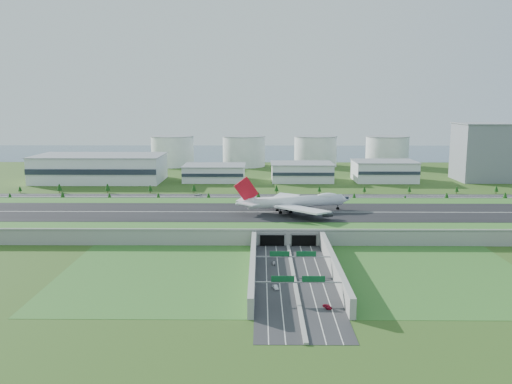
{
  "coord_description": "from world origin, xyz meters",
  "views": [
    {
      "loc": [
        -14.51,
        -332.33,
        77.15
      ],
      "look_at": [
        -17.99,
        35.0,
        15.01
      ],
      "focal_mm": 38.0,
      "sensor_mm": 36.0,
      "label": 1
    }
  ],
  "objects_px": {
    "boeing_747": "(295,202)",
    "car_4": "(132,199)",
    "fuel_tank_a": "(173,151)",
    "car_2": "(304,252)",
    "office_tower": "(481,152)",
    "car_6": "(473,199)",
    "car_5": "(322,195)",
    "car_3": "(327,306)",
    "car_0": "(274,263)",
    "car_1": "(275,287)",
    "car_7": "(198,195)"
  },
  "relations": [
    {
      "from": "car_3",
      "to": "car_5",
      "type": "distance_m",
      "value": 242.96
    },
    {
      "from": "car_2",
      "to": "car_3",
      "type": "distance_m",
      "value": 73.5
    },
    {
      "from": "car_1",
      "to": "car_4",
      "type": "bearing_deg",
      "value": 104.68
    },
    {
      "from": "car_5",
      "to": "car_7",
      "type": "relative_size",
      "value": 0.69
    },
    {
      "from": "car_2",
      "to": "office_tower",
      "type": "bearing_deg",
      "value": -102.99
    },
    {
      "from": "car_3",
      "to": "car_6",
      "type": "distance_m",
      "value": 264.78
    },
    {
      "from": "car_3",
      "to": "fuel_tank_a",
      "type": "bearing_deg",
      "value": -94.93
    },
    {
      "from": "boeing_747",
      "to": "car_0",
      "type": "xyz_separation_m",
      "value": [
        -15.0,
        -84.89,
        -13.86
      ]
    },
    {
      "from": "office_tower",
      "to": "car_1",
      "type": "distance_m",
      "value": 376.88
    },
    {
      "from": "car_0",
      "to": "car_2",
      "type": "xyz_separation_m",
      "value": [
        15.75,
        18.58,
        -0.02
      ]
    },
    {
      "from": "boeing_747",
      "to": "car_4",
      "type": "distance_m",
      "value": 150.15
    },
    {
      "from": "fuel_tank_a",
      "to": "car_3",
      "type": "bearing_deg",
      "value": -73.79
    },
    {
      "from": "office_tower",
      "to": "car_6",
      "type": "relative_size",
      "value": 10.11
    },
    {
      "from": "car_0",
      "to": "car_3",
      "type": "height_order",
      "value": "car_0"
    },
    {
      "from": "car_0",
      "to": "car_1",
      "type": "bearing_deg",
      "value": -95.89
    },
    {
      "from": "car_2",
      "to": "car_7",
      "type": "xyz_separation_m",
      "value": [
        -73.89,
        168.31,
        0.15
      ]
    },
    {
      "from": "office_tower",
      "to": "car_0",
      "type": "height_order",
      "value": "office_tower"
    },
    {
      "from": "office_tower",
      "to": "car_2",
      "type": "relative_size",
      "value": 10.66
    },
    {
      "from": "fuel_tank_a",
      "to": "car_1",
      "type": "height_order",
      "value": "fuel_tank_a"
    },
    {
      "from": "car_3",
      "to": "car_6",
      "type": "height_order",
      "value": "car_6"
    },
    {
      "from": "office_tower",
      "to": "boeing_747",
      "type": "xyz_separation_m",
      "value": [
        -193.35,
        -193.86,
        -12.79
      ]
    },
    {
      "from": "fuel_tank_a",
      "to": "car_0",
      "type": "height_order",
      "value": "fuel_tank_a"
    },
    {
      "from": "office_tower",
      "to": "car_0",
      "type": "xyz_separation_m",
      "value": [
        -208.35,
        -278.75,
        -26.65
      ]
    },
    {
      "from": "fuel_tank_a",
      "to": "car_2",
      "type": "xyz_separation_m",
      "value": [
        127.4,
        -375.17,
        -16.66
      ]
    },
    {
      "from": "fuel_tank_a",
      "to": "car_3",
      "type": "height_order",
      "value": "fuel_tank_a"
    },
    {
      "from": "boeing_747",
      "to": "car_2",
      "type": "bearing_deg",
      "value": -103.86
    },
    {
      "from": "boeing_747",
      "to": "car_6",
      "type": "bearing_deg",
      "value": 15.82
    },
    {
      "from": "car_5",
      "to": "car_6",
      "type": "xyz_separation_m",
      "value": [
        115.79,
        -17.38,
        0.08
      ]
    },
    {
      "from": "car_5",
      "to": "car_0",
      "type": "bearing_deg",
      "value": -10.56
    },
    {
      "from": "office_tower",
      "to": "car_3",
      "type": "relative_size",
      "value": 11.23
    },
    {
      "from": "car_5",
      "to": "car_6",
      "type": "distance_m",
      "value": 117.09
    },
    {
      "from": "office_tower",
      "to": "fuel_tank_a",
      "type": "distance_m",
      "value": 340.18
    },
    {
      "from": "car_2",
      "to": "car_5",
      "type": "height_order",
      "value": "car_2"
    },
    {
      "from": "car_7",
      "to": "boeing_747",
      "type": "bearing_deg",
      "value": 51.12
    },
    {
      "from": "fuel_tank_a",
      "to": "boeing_747",
      "type": "distance_m",
      "value": 333.83
    },
    {
      "from": "car_0",
      "to": "car_6",
      "type": "bearing_deg",
      "value": 41.06
    },
    {
      "from": "car_3",
      "to": "car_4",
      "type": "relative_size",
      "value": 1.1
    },
    {
      "from": "fuel_tank_a",
      "to": "car_0",
      "type": "distance_m",
      "value": 409.62
    },
    {
      "from": "car_1",
      "to": "car_6",
      "type": "height_order",
      "value": "car_1"
    },
    {
      "from": "car_6",
      "to": "car_1",
      "type": "bearing_deg",
      "value": 152.68
    },
    {
      "from": "fuel_tank_a",
      "to": "car_7",
      "type": "bearing_deg",
      "value": -75.5
    },
    {
      "from": "car_1",
      "to": "car_3",
      "type": "distance_m",
      "value": 28.1
    },
    {
      "from": "car_4",
      "to": "car_3",
      "type": "bearing_deg",
      "value": -152.14
    },
    {
      "from": "boeing_747",
      "to": "car_0",
      "type": "height_order",
      "value": "boeing_747"
    },
    {
      "from": "car_4",
      "to": "car_6",
      "type": "distance_m",
      "value": 267.68
    },
    {
      "from": "car_2",
      "to": "boeing_747",
      "type": "bearing_deg",
      "value": -65.83
    },
    {
      "from": "fuel_tank_a",
      "to": "office_tower",
      "type": "bearing_deg",
      "value": -19.77
    },
    {
      "from": "car_6",
      "to": "car_2",
      "type": "bearing_deg",
      "value": 147.17
    },
    {
      "from": "boeing_747",
      "to": "car_6",
      "type": "xyz_separation_m",
      "value": [
        144.52,
        84.54,
        -13.83
      ]
    },
    {
      "from": "office_tower",
      "to": "car_7",
      "type": "xyz_separation_m",
      "value": [
        -266.49,
        -91.86,
        -26.52
      ]
    }
  ]
}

